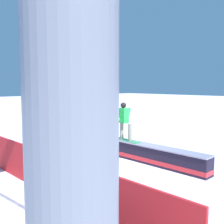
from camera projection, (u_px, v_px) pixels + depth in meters
name	position (u px, v px, depth m)	size (l,w,h in m)	color
ground_plane	(138.00, 160.00, 10.09)	(120.00, 120.00, 0.00)	white
grind_box	(138.00, 152.00, 10.06)	(5.68, 0.80, 0.66)	black
snowboarder	(124.00, 120.00, 10.49)	(1.53, 0.44, 1.46)	#2D8D54
safety_fence	(35.00, 168.00, 7.34)	(9.88, 0.06, 1.09)	red
trail_marker	(84.00, 123.00, 12.87)	(0.40, 0.10, 1.84)	#262628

